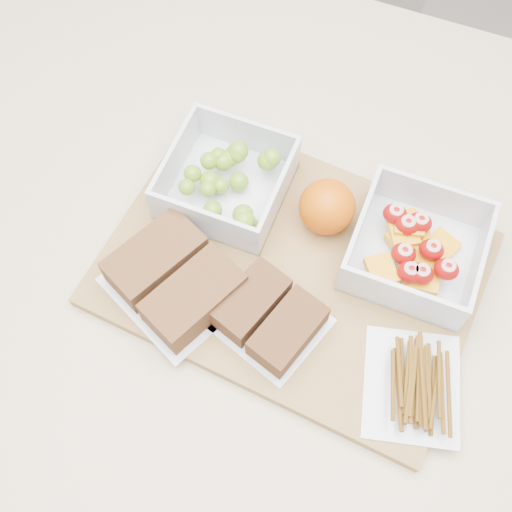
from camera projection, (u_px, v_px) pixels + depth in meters
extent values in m
plane|color=gray|center=(265.00, 416.00, 1.58)|extent=(4.00, 4.00, 0.00)
cube|color=beige|center=(268.00, 364.00, 1.17)|extent=(1.20, 0.90, 0.90)
cube|color=olive|center=(292.00, 269.00, 0.75)|extent=(0.44, 0.33, 0.02)
cube|color=silver|center=(227.00, 190.00, 0.79)|extent=(0.14, 0.14, 0.01)
cube|color=silver|center=(247.00, 136.00, 0.79)|extent=(0.14, 0.01, 0.06)
cube|color=silver|center=(204.00, 224.00, 0.73)|extent=(0.14, 0.01, 0.06)
cube|color=silver|center=(279.00, 196.00, 0.75)|extent=(0.01, 0.13, 0.06)
cube|color=silver|center=(175.00, 161.00, 0.77)|extent=(0.01, 0.13, 0.06)
sphere|color=olive|center=(210.00, 181.00, 0.76)|extent=(0.02, 0.02, 0.02)
sphere|color=olive|center=(193.00, 174.00, 0.76)|extent=(0.02, 0.02, 0.02)
sphere|color=olive|center=(237.00, 155.00, 0.77)|extent=(0.02, 0.02, 0.02)
sphere|color=olive|center=(239.00, 182.00, 0.77)|extent=(0.02, 0.02, 0.02)
sphere|color=olive|center=(209.00, 161.00, 0.77)|extent=(0.02, 0.02, 0.02)
sphere|color=olive|center=(221.00, 186.00, 0.76)|extent=(0.02, 0.02, 0.02)
sphere|color=olive|center=(218.00, 155.00, 0.77)|extent=(0.02, 0.02, 0.02)
sphere|color=olive|center=(244.00, 221.00, 0.73)|extent=(0.03, 0.03, 0.03)
sphere|color=olive|center=(268.00, 161.00, 0.77)|extent=(0.03, 0.03, 0.03)
sphere|color=olive|center=(238.00, 151.00, 0.77)|extent=(0.02, 0.02, 0.02)
sphere|color=olive|center=(187.00, 187.00, 0.75)|extent=(0.02, 0.02, 0.02)
sphere|color=olive|center=(272.00, 158.00, 0.76)|extent=(0.02, 0.02, 0.02)
sphere|color=olive|center=(213.00, 210.00, 0.74)|extent=(0.02, 0.02, 0.02)
sphere|color=olive|center=(231.00, 156.00, 0.77)|extent=(0.02, 0.02, 0.02)
sphere|color=olive|center=(223.00, 161.00, 0.77)|extent=(0.02, 0.02, 0.02)
sphere|color=olive|center=(236.00, 152.00, 0.77)|extent=(0.02, 0.02, 0.02)
sphere|color=olive|center=(243.00, 215.00, 0.73)|extent=(0.02, 0.02, 0.02)
sphere|color=olive|center=(253.00, 227.00, 0.74)|extent=(0.02, 0.02, 0.02)
sphere|color=olive|center=(231.00, 159.00, 0.77)|extent=(0.02, 0.02, 0.02)
sphere|color=olive|center=(208.00, 189.00, 0.76)|extent=(0.02, 0.02, 0.02)
cube|color=silver|center=(411.00, 257.00, 0.75)|extent=(0.14, 0.14, 0.01)
cube|color=silver|center=(432.00, 199.00, 0.75)|extent=(0.14, 0.01, 0.06)
cube|color=silver|center=(400.00, 299.00, 0.69)|extent=(0.14, 0.01, 0.06)
cube|color=silver|center=(476.00, 267.00, 0.71)|extent=(0.01, 0.13, 0.06)
cube|color=silver|center=(359.00, 227.00, 0.73)|extent=(0.01, 0.13, 0.06)
cube|color=orange|center=(413.00, 269.00, 0.72)|extent=(0.04, 0.05, 0.01)
cube|color=orange|center=(410.00, 230.00, 0.74)|extent=(0.05, 0.06, 0.01)
cube|color=orange|center=(425.00, 251.00, 0.73)|extent=(0.05, 0.05, 0.01)
cube|color=orange|center=(439.00, 248.00, 0.74)|extent=(0.05, 0.05, 0.01)
cube|color=orange|center=(403.00, 233.00, 0.73)|extent=(0.05, 0.05, 0.01)
cube|color=orange|center=(409.00, 225.00, 0.73)|extent=(0.04, 0.04, 0.01)
cube|color=orange|center=(381.00, 271.00, 0.71)|extent=(0.05, 0.05, 0.01)
cube|color=orange|center=(423.00, 278.00, 0.72)|extent=(0.04, 0.04, 0.01)
cube|color=orange|center=(403.00, 241.00, 0.74)|extent=(0.05, 0.04, 0.01)
ellipsoid|color=#9E0C07|center=(431.00, 250.00, 0.71)|extent=(0.03, 0.02, 0.02)
ellipsoid|color=#9E0C07|center=(421.00, 274.00, 0.70)|extent=(0.03, 0.02, 0.02)
ellipsoid|color=#9E0C07|center=(395.00, 214.00, 0.73)|extent=(0.03, 0.02, 0.02)
ellipsoid|color=#9E0C07|center=(446.00, 269.00, 0.70)|extent=(0.03, 0.02, 0.02)
ellipsoid|color=#9E0C07|center=(407.00, 225.00, 0.73)|extent=(0.03, 0.02, 0.02)
ellipsoid|color=#9E0C07|center=(410.00, 272.00, 0.70)|extent=(0.03, 0.02, 0.02)
ellipsoid|color=#9E0C07|center=(403.00, 254.00, 0.71)|extent=(0.03, 0.02, 0.02)
ellipsoid|color=#9E0C07|center=(420.00, 223.00, 0.73)|extent=(0.03, 0.02, 0.02)
sphere|color=#CC5504|center=(327.00, 207.00, 0.74)|extent=(0.07, 0.07, 0.07)
cube|color=silver|center=(177.00, 286.00, 0.73)|extent=(0.18, 0.17, 0.00)
cube|color=brown|center=(156.00, 259.00, 0.72)|extent=(0.10, 0.12, 0.04)
cube|color=brown|center=(194.00, 298.00, 0.70)|extent=(0.10, 0.12, 0.04)
cube|color=silver|center=(269.00, 322.00, 0.71)|extent=(0.14, 0.13, 0.00)
cube|color=brown|center=(251.00, 302.00, 0.70)|extent=(0.07, 0.10, 0.03)
cube|color=brown|center=(288.00, 331.00, 0.69)|extent=(0.07, 0.10, 0.03)
cube|color=silver|center=(412.00, 386.00, 0.68)|extent=(0.13, 0.14, 0.00)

